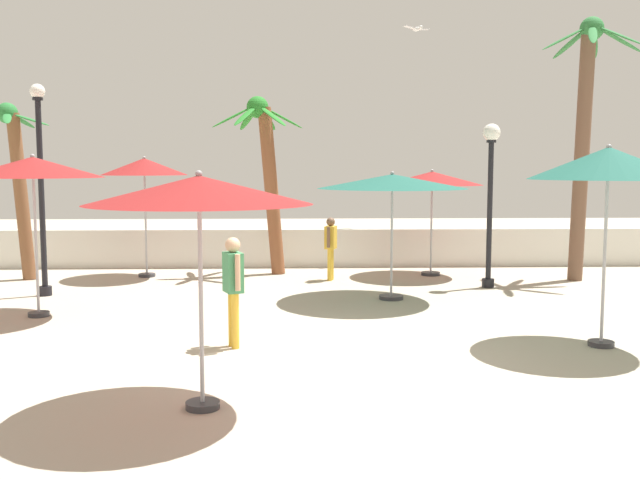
{
  "coord_description": "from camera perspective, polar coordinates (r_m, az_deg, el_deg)",
  "views": [
    {
      "loc": [
        -0.45,
        -9.91,
        2.78
      ],
      "look_at": [
        0.0,
        3.43,
        1.4
      ],
      "focal_mm": 40.47,
      "sensor_mm": 36.0,
      "label": 1
    }
  ],
  "objects": [
    {
      "name": "patio_umbrella_2",
      "position": [
        11.75,
        21.84,
        5.59
      ],
      "size": [
        2.39,
        2.39,
        3.1
      ],
      "color": "#333338",
      "rests_on": "ground_plane"
    },
    {
      "name": "guest_2",
      "position": [
        17.47,
        0.85,
        -0.22
      ],
      "size": [
        0.33,
        0.54,
        1.53
      ],
      "color": "gold",
      "rests_on": "ground_plane"
    },
    {
      "name": "ground_plane",
      "position": [
        10.3,
        0.66,
        -9.75
      ],
      "size": [
        56.0,
        56.0,
        0.0
      ],
      "primitive_type": "plane",
      "color": "#B2A893"
    },
    {
      "name": "lamp_post_1",
      "position": [
        16.39,
        -21.21,
        4.46
      ],
      "size": [
        0.31,
        0.31,
        4.48
      ],
      "color": "black",
      "rests_on": "ground_plane"
    },
    {
      "name": "palm_tree_1",
      "position": [
        18.5,
        20.19,
        8.64
      ],
      "size": [
        2.55,
        2.44,
        6.27
      ],
      "color": "brown",
      "rests_on": "ground_plane"
    },
    {
      "name": "patio_umbrella_4",
      "position": [
        14.93,
        5.74,
        4.56
      ],
      "size": [
        3.1,
        3.1,
        2.67
      ],
      "color": "#333338",
      "rests_on": "ground_plane"
    },
    {
      "name": "patio_umbrella_0",
      "position": [
        18.44,
        -13.73,
        5.58
      ],
      "size": [
        2.14,
        2.14,
        3.01
      ],
      "color": "#333338",
      "rests_on": "ground_plane"
    },
    {
      "name": "palm_tree_0",
      "position": [
        18.47,
        -4.23,
        5.98
      ],
      "size": [
        2.32,
        2.21,
        4.53
      ],
      "color": "brown",
      "rests_on": "ground_plane"
    },
    {
      "name": "patio_umbrella_5",
      "position": [
        8.16,
        -9.54,
        3.8
      ],
      "size": [
        2.56,
        2.56,
        2.73
      ],
      "color": "#333338",
      "rests_on": "ground_plane"
    },
    {
      "name": "lamp_post_0",
      "position": [
        16.8,
        13.33,
        4.48
      ],
      "size": [
        0.4,
        0.4,
        3.72
      ],
      "color": "black",
      "rests_on": "ground_plane"
    },
    {
      "name": "patio_umbrella_1",
      "position": [
        18.4,
        8.86,
        4.78
      ],
      "size": [
        2.55,
        2.55,
        2.69
      ],
      "color": "#333338",
      "rests_on": "ground_plane"
    },
    {
      "name": "seagull_0",
      "position": [
        21.44,
        7.68,
        16.24
      ],
      "size": [
        0.86,
        0.65,
        0.14
      ],
      "color": "white"
    },
    {
      "name": "patio_umbrella_3",
      "position": [
        14.13,
        -21.75,
        5.3
      ],
      "size": [
        2.54,
        2.54,
        2.99
      ],
      "color": "#333338",
      "rests_on": "ground_plane"
    },
    {
      "name": "guest_0",
      "position": [
        11.07,
        -6.88,
        -3.22
      ],
      "size": [
        0.36,
        0.53,
        1.7
      ],
      "color": "gold",
      "rests_on": "ground_plane"
    },
    {
      "name": "palm_tree_2",
      "position": [
        18.97,
        -22.86,
        5.07
      ],
      "size": [
        2.07,
        2.09,
        4.29
      ],
      "color": "brown",
      "rests_on": "ground_plane"
    },
    {
      "name": "boundary_wall",
      "position": [
        19.85,
        -0.63,
        -0.63
      ],
      "size": [
        25.2,
        0.3,
        1.04
      ],
      "primitive_type": "cube",
      "color": "silver",
      "rests_on": "ground_plane"
    }
  ]
}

